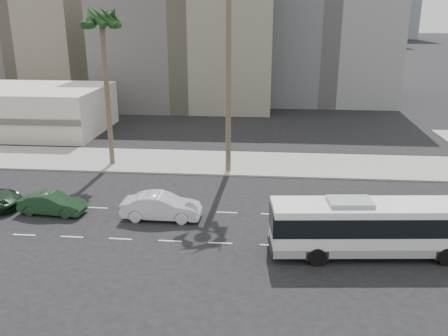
# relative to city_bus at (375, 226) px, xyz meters

# --- Properties ---
(ground) EXTENTS (700.00, 700.00, 0.00)m
(ground) POSITION_rel_city_bus_xyz_m (-5.56, 0.52, -1.71)
(ground) COLOR black
(ground) RESTS_ON ground
(sidewalk_north) EXTENTS (120.00, 7.00, 0.15)m
(sidewalk_north) POSITION_rel_city_bus_xyz_m (-5.56, 16.02, -1.64)
(sidewalk_north) COLOR gray
(sidewalk_north) RESTS_ON ground
(commercial_low) EXTENTS (22.00, 12.16, 5.00)m
(commercial_low) POSITION_rel_city_bus_xyz_m (-35.56, 26.51, 0.79)
(commercial_low) COLOR beige
(commercial_low) RESTS_ON ground
(midrise_beige_west) EXTENTS (24.00, 18.00, 18.00)m
(midrise_beige_west) POSITION_rel_city_bus_xyz_m (-17.56, 45.52, 7.29)
(midrise_beige_west) COLOR #625E58
(midrise_beige_west) RESTS_ON ground
(midrise_gray_center) EXTENTS (20.00, 20.00, 26.00)m
(midrise_gray_center) POSITION_rel_city_bus_xyz_m (2.44, 52.52, 11.29)
(midrise_gray_center) COLOR slate
(midrise_gray_center) RESTS_ON ground
(midrise_beige_far) EXTENTS (18.00, 16.00, 15.00)m
(midrise_beige_far) POSITION_rel_city_bus_xyz_m (-43.56, 50.52, 5.79)
(midrise_beige_far) COLOR #625E58
(midrise_beige_far) RESTS_ON ground
(city_bus) EXTENTS (11.55, 3.61, 3.26)m
(city_bus) POSITION_rel_city_bus_xyz_m (0.00, 0.00, 0.00)
(city_bus) COLOR silver
(city_bus) RESTS_ON ground
(car_a) EXTENTS (1.84, 5.16, 1.69)m
(car_a) POSITION_rel_city_bus_xyz_m (-12.73, 3.68, -0.87)
(car_a) COLOR silver
(car_a) RESTS_ON ground
(car_b) EXTENTS (1.90, 4.51, 1.45)m
(car_b) POSITION_rel_city_bus_xyz_m (-20.20, 3.82, -0.99)
(car_b) COLOR #1A391F
(car_b) RESTS_ON ground
(palm_mid) EXTENTS (4.37, 4.37, 13.52)m
(palm_mid) POSITION_rel_city_bus_xyz_m (-19.63, 14.77, 10.45)
(palm_mid) COLOR brown
(palm_mid) RESTS_ON ground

